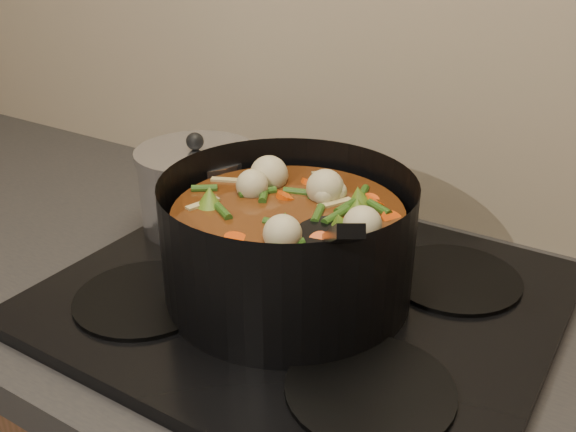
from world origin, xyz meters
The scene contains 3 objects.
stovetop centered at (0.00, 1.93, 0.92)m, with size 0.62×0.54×0.03m.
stockpot centered at (-0.01, 1.91, 1.00)m, with size 0.41×0.41×0.23m.
saucepan centered at (-0.24, 2.01, 0.99)m, with size 0.19×0.19×0.15m.
Camera 1 is at (0.37, 1.31, 1.39)m, focal length 40.00 mm.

